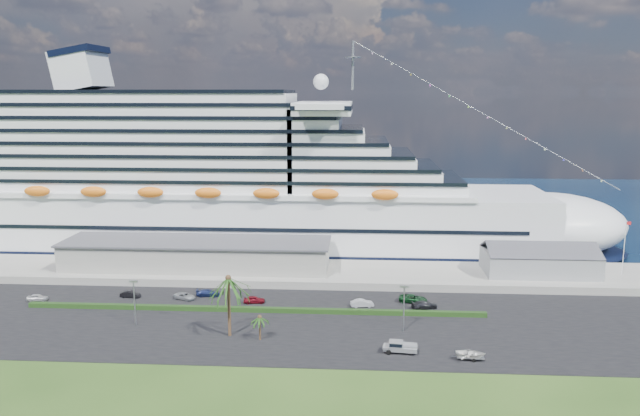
# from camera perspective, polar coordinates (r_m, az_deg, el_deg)

# --- Properties ---
(ground) EXTENTS (420.00, 420.00, 0.00)m
(ground) POSITION_cam_1_polar(r_m,az_deg,el_deg) (105.49, -3.25, -12.57)
(ground) COLOR #284818
(ground) RESTS_ON ground
(asphalt_lot) EXTENTS (140.00, 38.00, 0.12)m
(asphalt_lot) POSITION_cam_1_polar(r_m,az_deg,el_deg) (115.59, -2.59, -10.41)
(asphalt_lot) COLOR black
(asphalt_lot) RESTS_ON ground
(wharf) EXTENTS (240.00, 20.00, 1.80)m
(wharf) POSITION_cam_1_polar(r_m,az_deg,el_deg) (142.68, -1.33, -5.94)
(wharf) COLOR gray
(wharf) RESTS_ON ground
(water) EXTENTS (420.00, 160.00, 0.02)m
(water) POSITION_cam_1_polar(r_m,az_deg,el_deg) (230.36, 0.60, 0.19)
(water) COLOR black
(water) RESTS_ON ground
(cruise_ship) EXTENTS (191.00, 38.00, 54.00)m
(cruise_ship) POSITION_cam_1_polar(r_m,az_deg,el_deg) (165.61, -8.08, 1.86)
(cruise_ship) COLOR silver
(cruise_ship) RESTS_ON ground
(terminal_building) EXTENTS (61.00, 15.00, 6.30)m
(terminal_building) POSITION_cam_1_polar(r_m,az_deg,el_deg) (145.83, -11.19, -4.11)
(terminal_building) COLOR gray
(terminal_building) RESTS_ON wharf
(port_shed) EXTENTS (24.00, 12.31, 7.37)m
(port_shed) POSITION_cam_1_polar(r_m,az_deg,el_deg) (146.78, 19.40, -4.67)
(port_shed) COLOR gray
(port_shed) RESTS_ON wharf
(flagpole) EXTENTS (1.08, 0.16, 12.00)m
(flagpole) POSITION_cam_1_polar(r_m,az_deg,el_deg) (151.80, 26.07, -3.15)
(flagpole) COLOR silver
(flagpole) RESTS_ON wharf
(hedge) EXTENTS (88.00, 1.10, 0.90)m
(hedge) POSITION_cam_1_polar(r_m,az_deg,el_deg) (121.13, -6.14, -9.21)
(hedge) COLOR black
(hedge) RESTS_ON asphalt_lot
(lamp_post_left) EXTENTS (1.60, 0.35, 8.27)m
(lamp_post_left) POSITION_cam_1_polar(r_m,az_deg,el_deg) (117.36, -16.62, -7.80)
(lamp_post_left) COLOR gray
(lamp_post_left) RESTS_ON asphalt_lot
(lamp_post_right) EXTENTS (1.60, 0.35, 8.27)m
(lamp_post_right) POSITION_cam_1_polar(r_m,az_deg,el_deg) (110.63, 7.69, -8.57)
(lamp_post_right) COLOR gray
(lamp_post_right) RESTS_ON asphalt_lot
(palm_tall) EXTENTS (8.82, 8.82, 11.13)m
(palm_tall) POSITION_cam_1_polar(r_m,az_deg,el_deg) (107.59, -8.38, -6.97)
(palm_tall) COLOR #47301E
(palm_tall) RESTS_ON ground
(palm_short) EXTENTS (3.53, 3.53, 4.56)m
(palm_short) POSITION_cam_1_polar(r_m,az_deg,el_deg) (107.02, -5.54, -10.14)
(palm_short) COLOR #47301E
(palm_short) RESTS_ON ground
(parked_car_0) EXTENTS (4.19, 2.10, 1.37)m
(parked_car_0) POSITION_cam_1_polar(r_m,az_deg,el_deg) (138.51, -24.41, -7.47)
(parked_car_0) COLOR #BABABC
(parked_car_0) RESTS_ON asphalt_lot
(parked_car_1) EXTENTS (4.14, 1.70, 1.33)m
(parked_car_1) POSITION_cam_1_polar(r_m,az_deg,el_deg) (134.05, -16.95, -7.56)
(parked_car_1) COLOR black
(parked_car_1) RESTS_ON asphalt_lot
(parked_car_2) EXTENTS (5.07, 3.78, 1.28)m
(parked_car_2) POSITION_cam_1_polar(r_m,az_deg,el_deg) (130.19, -12.27, -7.89)
(parked_car_2) COLOR #A1A6AA
(parked_car_2) RESTS_ON asphalt_lot
(parked_car_3) EXTENTS (4.98, 2.32, 1.41)m
(parked_car_3) POSITION_cam_1_polar(r_m,az_deg,el_deg) (131.20, -10.19, -7.64)
(parked_car_3) COLOR #151F4C
(parked_car_3) RESTS_ON asphalt_lot
(parked_car_4) EXTENTS (4.43, 2.23, 1.45)m
(parked_car_4) POSITION_cam_1_polar(r_m,az_deg,el_deg) (125.75, -6.03, -8.32)
(parked_car_4) COLOR maroon
(parked_car_4) RESTS_ON asphalt_lot
(parked_car_5) EXTENTS (4.71, 2.45, 1.48)m
(parked_car_5) POSITION_cam_1_polar(r_m,az_deg,el_deg) (123.26, 3.87, -8.68)
(parked_car_5) COLOR silver
(parked_car_5) RESTS_ON asphalt_lot
(parked_car_6) EXTENTS (6.01, 3.69, 1.56)m
(parked_car_6) POSITION_cam_1_polar(r_m,az_deg,el_deg) (126.79, 8.51, -8.20)
(parked_car_6) COLOR #0D3416
(parked_car_6) RESTS_ON asphalt_lot
(parked_car_7) EXTENTS (5.44, 3.39, 1.47)m
(parked_car_7) POSITION_cam_1_polar(r_m,az_deg,el_deg) (123.74, 9.52, -8.73)
(parked_car_7) COLOR black
(parked_car_7) RESTS_ON asphalt_lot
(pickup_truck) EXTENTS (5.65, 2.58, 1.93)m
(pickup_truck) POSITION_cam_1_polar(r_m,az_deg,el_deg) (103.31, 7.29, -12.45)
(pickup_truck) COLOR black
(pickup_truck) RESTS_ON asphalt_lot
(boat_trailer) EXTENTS (5.37, 3.59, 1.53)m
(boat_trailer) POSITION_cam_1_polar(r_m,az_deg,el_deg) (102.72, 13.60, -12.84)
(boat_trailer) COLOR gray
(boat_trailer) RESTS_ON asphalt_lot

